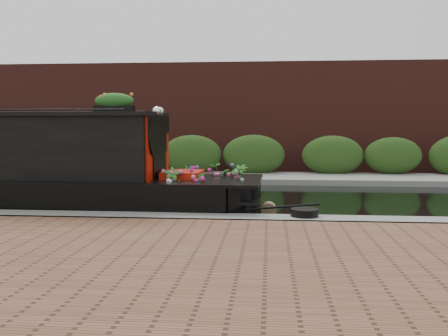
{
  "coord_description": "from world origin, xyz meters",
  "views": [
    {
      "loc": [
        2.53,
        -11.35,
        1.75
      ],
      "look_at": [
        1.56,
        -0.6,
        0.81
      ],
      "focal_mm": 40.0,
      "sensor_mm": 36.0,
      "label": 1
    }
  ],
  "objects": [
    {
      "name": "far_hedge",
      "position": [
        0.0,
        5.1,
        0.0
      ],
      "size": [
        40.0,
        1.1,
        2.8
      ],
      "primitive_type": "cube",
      "color": "#264416",
      "rests_on": "ground"
    },
    {
      "name": "rope_fender",
      "position": [
        2.53,
        -1.94,
        0.14
      ],
      "size": [
        0.28,
        0.31,
        0.28
      ],
      "primitive_type": "cylinder",
      "rotation": [
        1.57,
        0.0,
        0.0
      ],
      "color": "brown",
      "rests_on": "ground"
    },
    {
      "name": "far_brick_wall",
      "position": [
        0.0,
        7.2,
        0.0
      ],
      "size": [
        40.0,
        1.0,
        8.0
      ],
      "primitive_type": "cube",
      "color": "#4F211A",
      "rests_on": "ground"
    },
    {
      "name": "coiled_mooring_rope",
      "position": [
        3.12,
        -3.15,
        0.31
      ],
      "size": [
        0.46,
        0.46,
        0.12
      ],
      "primitive_type": "cylinder",
      "color": "black",
      "rests_on": "near_bank_coping"
    },
    {
      "name": "near_bank_coping",
      "position": [
        0.0,
        -3.3,
        0.0
      ],
      "size": [
        40.0,
        0.6,
        0.5
      ],
      "primitive_type": "cube",
      "color": "slate",
      "rests_on": "ground"
    },
    {
      "name": "far_bank_path",
      "position": [
        0.0,
        4.2,
        0.0
      ],
      "size": [
        40.0,
        2.4,
        0.34
      ],
      "primitive_type": "cube",
      "color": "gray",
      "rests_on": "ground"
    },
    {
      "name": "ground",
      "position": [
        0.0,
        0.0,
        0.0
      ],
      "size": [
        80.0,
        80.0,
        0.0
      ],
      "primitive_type": "plane",
      "color": "black",
      "rests_on": "ground"
    }
  ]
}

